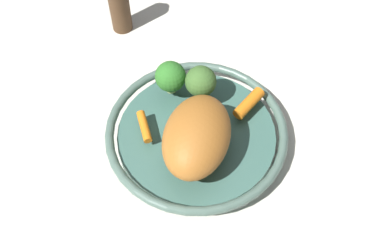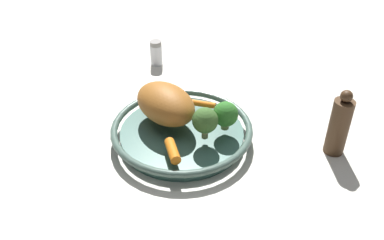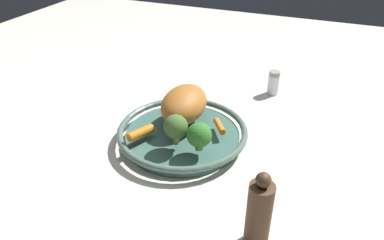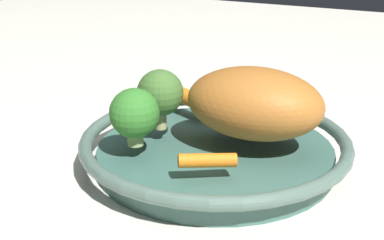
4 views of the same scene
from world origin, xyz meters
name	(u,v)px [view 1 (image 1 of 4)]	position (x,y,z in m)	size (l,w,h in m)	color
ground_plane	(196,141)	(0.00, 0.00, 0.00)	(2.44, 2.44, 0.00)	silver
serving_bowl	(196,134)	(0.00, 0.00, 0.02)	(0.32, 0.32, 0.04)	#3D665B
roast_chicken_piece	(197,136)	(-0.01, 0.04, 0.08)	(0.16, 0.11, 0.08)	#AD6728
baby_carrot_right	(249,103)	(-0.08, -0.07, 0.05)	(0.02, 0.02, 0.07)	orange
baby_carrot_center	(144,127)	(0.09, 0.03, 0.05)	(0.01, 0.01, 0.06)	orange
broccoli_floret_mid	(170,77)	(0.07, -0.07, 0.08)	(0.06, 0.06, 0.07)	#96AA66
broccoli_floret_large	(201,82)	(0.01, -0.07, 0.09)	(0.06, 0.06, 0.07)	tan
pepper_mill	(119,2)	(0.25, -0.24, 0.07)	(0.04, 0.04, 0.16)	#4C331E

